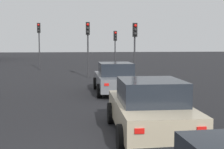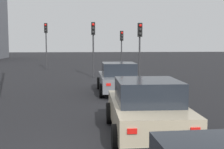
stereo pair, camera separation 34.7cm
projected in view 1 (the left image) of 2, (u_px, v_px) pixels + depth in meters
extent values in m
cube|color=slate|center=(115.00, 81.00, 15.29)|extent=(4.19, 1.83, 0.65)
cube|color=#1E232B|center=(116.00, 69.00, 15.02)|extent=(1.89, 1.59, 0.61)
cylinder|color=black|center=(128.00, 83.00, 16.70)|extent=(0.64, 0.23, 0.64)
cylinder|color=black|center=(96.00, 83.00, 16.49)|extent=(0.64, 0.23, 0.64)
cylinder|color=black|center=(138.00, 90.00, 14.15)|extent=(0.64, 0.23, 0.64)
cylinder|color=black|center=(99.00, 91.00, 13.94)|extent=(0.64, 0.23, 0.64)
cube|color=red|center=(136.00, 84.00, 13.29)|extent=(0.03, 0.20, 0.11)
cube|color=red|center=(107.00, 85.00, 13.13)|extent=(0.03, 0.20, 0.11)
cube|color=tan|center=(149.00, 113.00, 8.27)|extent=(4.12, 1.93, 0.65)
cube|color=#1E232B|center=(151.00, 91.00, 8.01)|extent=(1.88, 1.64, 0.61)
cylinder|color=black|center=(168.00, 112.00, 9.63)|extent=(0.65, 0.24, 0.64)
cylinder|color=black|center=(111.00, 113.00, 9.46)|extent=(0.65, 0.24, 0.64)
cylinder|color=black|center=(199.00, 136.00, 7.14)|extent=(0.65, 0.24, 0.64)
cylinder|color=black|center=(122.00, 138.00, 6.96)|extent=(0.65, 0.24, 0.64)
cube|color=red|center=(202.00, 129.00, 6.30)|extent=(0.04, 0.20, 0.11)
cube|color=red|center=(139.00, 131.00, 6.17)|extent=(0.04, 0.20, 0.11)
cylinder|color=#2D2D30|center=(39.00, 51.00, 28.51)|extent=(0.11, 0.11, 3.42)
cube|color=black|center=(39.00, 28.00, 28.23)|extent=(0.22, 0.29, 0.90)
sphere|color=red|center=(38.00, 25.00, 28.10)|extent=(0.20, 0.20, 0.20)
sphere|color=black|center=(39.00, 28.00, 28.12)|extent=(0.20, 0.20, 0.20)
sphere|color=black|center=(39.00, 31.00, 28.15)|extent=(0.20, 0.20, 0.20)
cylinder|color=#2D2D30|center=(135.00, 59.00, 20.29)|extent=(0.11, 0.11, 2.88)
cube|color=black|center=(135.00, 30.00, 20.04)|extent=(0.21, 0.29, 0.90)
sphere|color=red|center=(135.00, 26.00, 19.91)|extent=(0.20, 0.20, 0.20)
sphere|color=black|center=(135.00, 30.00, 19.94)|extent=(0.20, 0.20, 0.20)
sphere|color=black|center=(135.00, 34.00, 19.96)|extent=(0.20, 0.20, 0.20)
cylinder|color=#2D2D30|center=(115.00, 55.00, 28.41)|extent=(0.11, 0.11, 2.69)
cube|color=black|center=(115.00, 36.00, 28.17)|extent=(0.23, 0.30, 0.90)
sphere|color=red|center=(116.00, 33.00, 28.03)|extent=(0.20, 0.20, 0.20)
sphere|color=black|center=(116.00, 36.00, 28.06)|extent=(0.20, 0.20, 0.20)
sphere|color=black|center=(116.00, 39.00, 28.09)|extent=(0.20, 0.20, 0.20)
cylinder|color=#2D2D30|center=(88.00, 56.00, 21.97)|extent=(0.11, 0.11, 3.05)
cube|color=black|center=(88.00, 29.00, 21.71)|extent=(0.21, 0.29, 0.90)
sphere|color=red|center=(88.00, 25.00, 21.57)|extent=(0.20, 0.20, 0.20)
sphere|color=black|center=(88.00, 28.00, 21.60)|extent=(0.20, 0.20, 0.20)
sphere|color=black|center=(88.00, 32.00, 21.63)|extent=(0.20, 0.20, 0.20)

